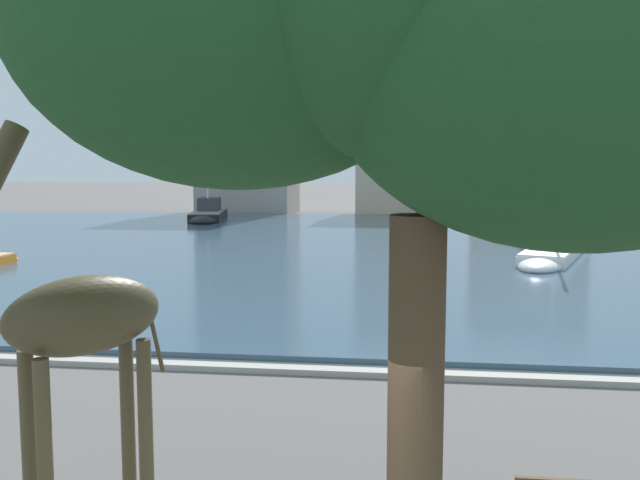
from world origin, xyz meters
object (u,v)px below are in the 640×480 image
object	(u,v)px
sailboat_white	(553,255)
sailboat_black	(208,215)
sailboat_green	(533,221)
sailboat_navy	(520,231)
sailboat_red	(545,222)
giraffe_statue	(72,326)
shade_tree	(400,32)

from	to	relation	value
sailboat_white	sailboat_black	bearing A→B (deg)	138.25
sailboat_black	sailboat_white	world-z (taller)	sailboat_black
sailboat_green	sailboat_navy	bearing A→B (deg)	-105.68
sailboat_white	sailboat_red	xyz separation A→B (m)	(2.25, 14.00, 0.22)
giraffe_statue	sailboat_black	world-z (taller)	sailboat_black
sailboat_black	shade_tree	xyz separation A→B (m)	(13.99, -41.62, 4.65)
sailboat_white	sailboat_red	size ratio (longest dim) A/B	1.44
sailboat_green	sailboat_white	bearing A→B (deg)	-96.88
giraffe_statue	sailboat_navy	xyz separation A→B (m)	(9.78, 33.56, -2.07)
sailboat_black	sailboat_white	xyz separation A→B (m)	(20.09, -17.93, -0.20)
sailboat_green	sailboat_red	distance (m)	2.89
giraffe_statue	sailboat_red	bearing A→B (deg)	72.36
sailboat_green	shade_tree	world-z (taller)	shade_tree
sailboat_black	sailboat_navy	bearing A→B (deg)	-19.65
shade_tree	sailboat_white	bearing A→B (deg)	75.57
sailboat_green	sailboat_white	distance (m)	17.00
giraffe_statue	sailboat_red	xyz separation A→B (m)	(11.74, 36.91, -1.85)
giraffe_statue	sailboat_navy	size ratio (longest dim) A/B	0.67
sailboat_navy	sailboat_red	world-z (taller)	sailboat_navy
sailboat_white	shade_tree	size ratio (longest dim) A/B	1.39
sailboat_black	sailboat_white	distance (m)	26.93
sailboat_green	shade_tree	size ratio (longest dim) A/B	1.31
giraffe_statue	shade_tree	bearing A→B (deg)	-13.00
sailboat_green	sailboat_red	size ratio (longest dim) A/B	1.36
sailboat_red	sailboat_black	bearing A→B (deg)	170.02
sailboat_navy	sailboat_white	xyz separation A→B (m)	(-0.29, -10.65, -0.00)
sailboat_green	sailboat_red	xyz separation A→B (m)	(0.21, -2.88, 0.14)
giraffe_statue	sailboat_black	xyz separation A→B (m)	(-10.60, 40.84, -1.87)
sailboat_black	shade_tree	bearing A→B (deg)	-71.42
sailboat_white	shade_tree	world-z (taller)	sailboat_white
giraffe_statue	shade_tree	world-z (taller)	shade_tree
giraffe_statue	sailboat_white	size ratio (longest dim) A/B	0.50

